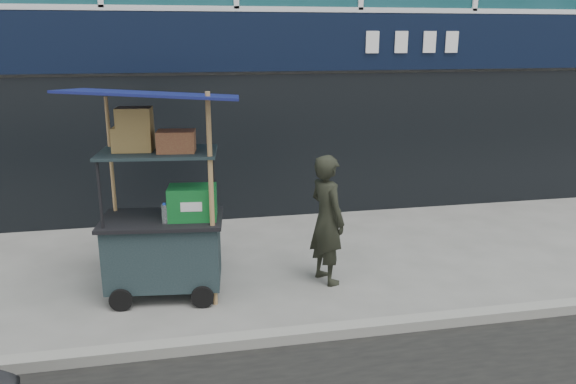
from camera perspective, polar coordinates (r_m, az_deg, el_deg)
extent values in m
plane|color=slate|center=(6.07, -0.25, -13.99)|extent=(80.00, 80.00, 0.00)
cube|color=gray|center=(5.87, 0.14, -14.42)|extent=(80.00, 0.18, 0.12)
cube|color=black|center=(9.10, -5.16, 14.90)|extent=(15.68, 0.06, 0.90)
cube|color=black|center=(9.31, -4.93, 4.39)|extent=(15.68, 0.04, 2.40)
cube|color=#19282B|center=(6.81, -12.47, -5.93)|extent=(1.38, 0.90, 0.76)
cylinder|color=black|center=(6.68, -16.62, -10.49)|extent=(0.26, 0.08, 0.26)
cylinder|color=black|center=(6.56, -8.69, -10.51)|extent=(0.26, 0.08, 0.26)
cube|color=black|center=(6.67, -12.67, -2.73)|extent=(1.47, 1.00, 0.04)
cylinder|color=black|center=(6.37, -18.55, -0.43)|extent=(0.04, 0.04, 0.81)
cylinder|color=black|center=(6.20, -7.80, -0.19)|extent=(0.04, 0.04, 0.81)
cylinder|color=black|center=(6.98, -17.36, 1.03)|extent=(0.04, 0.04, 0.81)
cylinder|color=black|center=(6.82, -7.55, 1.28)|extent=(0.04, 0.04, 0.81)
cube|color=#19282B|center=(6.47, -13.08, 3.93)|extent=(1.38, 0.90, 0.03)
cylinder|color=#9B7646|center=(6.23, -7.76, -1.15)|extent=(0.06, 0.06, 2.44)
cylinder|color=#9B7646|center=(7.02, -17.25, -0.25)|extent=(0.05, 0.05, 2.33)
cube|color=#0B1442|center=(6.38, -13.44, 9.65)|extent=(1.97, 1.50, 0.21)
cube|color=#10672D|center=(6.52, -9.67, -1.06)|extent=(0.58, 0.44, 0.38)
cylinder|color=silver|center=(6.42, -12.41, -2.22)|extent=(0.08, 0.08, 0.22)
cylinder|color=blue|center=(6.39, -12.47, -1.20)|extent=(0.04, 0.04, 0.02)
cube|color=olive|center=(6.54, -15.45, 5.24)|extent=(0.47, 0.37, 0.27)
cube|color=olive|center=(6.37, -11.28, 5.09)|extent=(0.44, 0.35, 0.24)
cube|color=olive|center=(6.48, -15.35, 7.34)|extent=(0.41, 0.32, 0.22)
imported|color=black|center=(6.93, 3.98, -2.79)|extent=(0.56, 0.69, 1.63)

